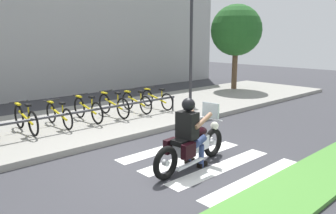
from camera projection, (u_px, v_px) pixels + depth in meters
ground_plane at (164, 167)px, 6.56m from camera, size 48.00×48.00×0.00m
grass_median at (266, 209)px, 4.85m from camera, size 24.00×1.10×0.08m
sidewalk at (72, 124)px, 9.50m from camera, size 24.00×4.40×0.15m
crosswalk_stripe_0 at (256, 180)px, 5.95m from camera, size 2.80×0.40×0.01m
crosswalk_stripe_1 at (221, 167)px, 6.53m from camera, size 2.80×0.40×0.01m
crosswalk_stripe_2 at (193, 157)px, 7.11m from camera, size 2.80×0.40×0.01m
crosswalk_stripe_3 at (168, 148)px, 7.69m from camera, size 2.80×0.40×0.01m
motorcycle at (192, 145)px, 6.47m from camera, size 2.21×0.74×1.23m
rider at (190, 128)px, 6.34m from camera, size 0.67×0.59×1.44m
bicycle_2 at (26, 119)px, 8.37m from camera, size 0.48×1.65×0.79m
bicycle_3 at (59, 115)px, 8.96m from camera, size 0.48×1.63×0.72m
bicycle_4 at (88, 109)px, 9.54m from camera, size 0.48×1.68×0.78m
bicycle_5 at (113, 105)px, 10.12m from camera, size 0.48×1.69×0.79m
bicycle_6 at (136, 102)px, 10.71m from camera, size 0.48×1.60×0.74m
bicycle_7 at (157, 99)px, 11.30m from camera, size 0.48×1.65×0.72m
bike_rack at (83, 112)px, 8.83m from camera, size 6.83×0.07×0.49m
street_lamp at (191, 35)px, 12.79m from camera, size 0.28×0.28×4.49m
tree_near_rack at (236, 31)px, 15.32m from camera, size 2.42×2.42×4.16m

